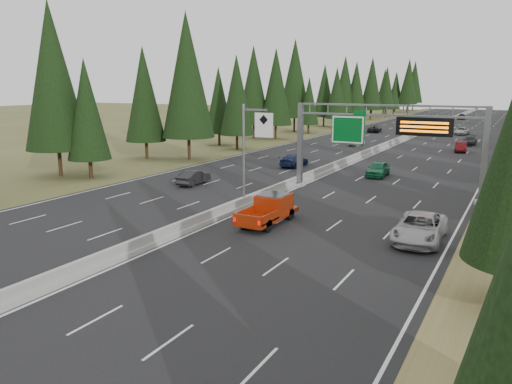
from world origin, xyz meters
TOP-DOWN VIEW (x-y plane):
  - road at (0.00, 80.00)m, footprint 32.00×260.00m
  - shoulder_left at (-17.80, 80.00)m, footprint 3.60×260.00m
  - median_barrier at (0.00, 80.00)m, footprint 0.70×260.00m
  - sign_gantry at (8.92, 34.88)m, footprint 16.75×0.98m
  - hov_sign_pole at (0.58, 24.97)m, footprint 2.80×0.50m
  - tree_row_left at (-22.19, 72.66)m, footprint 12.32×244.12m
  - silver_minivan at (13.76, 22.71)m, footprint 2.97×6.09m
  - red_pickup at (3.80, 22.15)m, footprint 2.11×5.91m
  - car_ahead_green at (5.55, 43.61)m, footprint 2.02×4.67m
  - car_ahead_dkred at (10.76, 68.93)m, footprint 1.76×4.33m
  - car_ahead_dkgrey at (10.92, 78.68)m, footprint 2.10×4.87m
  - car_ahead_white at (7.74, 96.54)m, footprint 2.48×5.09m
  - car_ahead_far at (2.08, 145.00)m, footprint 2.02×4.81m
  - car_onc_near at (-8.90, 30.74)m, footprint 1.80×4.35m
  - car_onc_blue at (-4.96, 45.44)m, footprint 2.03×4.90m
  - car_onc_white at (-4.81, 69.30)m, footprint 1.99×4.23m
  - car_onc_far at (-8.64, 93.74)m, footprint 2.71×5.10m

SIDE VIEW (x-z plane):
  - shoulder_left at x=-17.80m, z-range 0.00..0.06m
  - road at x=0.00m, z-range 0.00..0.08m
  - median_barrier at x=0.00m, z-range -0.01..0.84m
  - car_onc_far at x=-8.64m, z-range 0.08..1.45m
  - car_ahead_white at x=7.74m, z-range 0.08..1.47m
  - car_ahead_dkgrey at x=10.92m, z-range 0.08..1.48m
  - car_ahead_dkred at x=10.76m, z-range 0.08..1.48m
  - car_onc_near at x=-8.90m, z-range 0.08..1.48m
  - car_onc_white at x=-4.81m, z-range 0.08..1.48m
  - car_onc_blue at x=-4.96m, z-range 0.08..1.50m
  - car_ahead_green at x=5.55m, z-range 0.08..1.65m
  - car_ahead_far at x=2.08m, z-range 0.08..1.71m
  - silver_minivan at x=13.76m, z-range 0.08..1.75m
  - red_pickup at x=3.80m, z-range 0.18..2.11m
  - hov_sign_pole at x=0.58m, z-range 0.72..8.72m
  - sign_gantry at x=8.92m, z-range 1.37..9.17m
  - tree_row_left at x=-22.19m, z-range -0.01..18.72m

